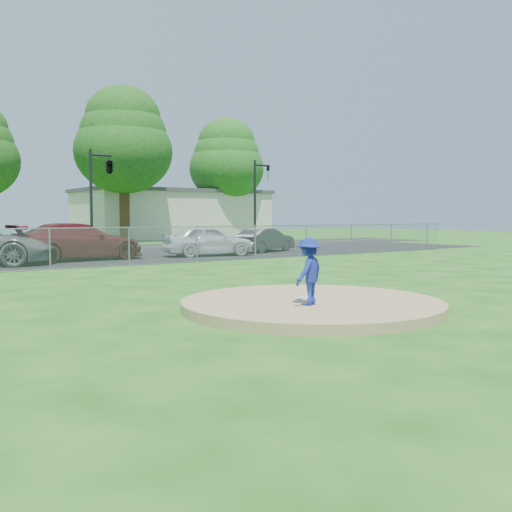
{
  "coord_description": "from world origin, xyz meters",
  "views": [
    {
      "loc": [
        -7.68,
        -8.91,
        1.93
      ],
      "look_at": [
        0.0,
        2.0,
        1.0
      ],
      "focal_mm": 40.0,
      "sensor_mm": 36.0,
      "label": 1
    }
  ],
  "objects_px": {
    "traffic_signal_center": "(108,168)",
    "parked_car_darkred": "(79,242)",
    "tree_far_right": "(227,159)",
    "commercial_building": "(172,214)",
    "parked_car_pearl": "(208,240)",
    "tree_right": "(123,140)",
    "parked_car_charcoal": "(265,240)",
    "traffic_signal_right": "(258,195)",
    "pitcher": "(309,271)"
  },
  "relations": [
    {
      "from": "traffic_signal_center",
      "to": "parked_car_darkred",
      "type": "height_order",
      "value": "traffic_signal_center"
    },
    {
      "from": "tree_far_right",
      "to": "parked_car_darkred",
      "type": "relative_size",
      "value": 1.91
    },
    {
      "from": "commercial_building",
      "to": "parked_car_darkred",
      "type": "distance_m",
      "value": 27.17
    },
    {
      "from": "commercial_building",
      "to": "parked_car_pearl",
      "type": "height_order",
      "value": "commercial_building"
    },
    {
      "from": "tree_right",
      "to": "parked_car_charcoal",
      "type": "distance_m",
      "value": 17.57
    },
    {
      "from": "tree_far_right",
      "to": "traffic_signal_center",
      "type": "distance_m",
      "value": 20.78
    },
    {
      "from": "commercial_building",
      "to": "traffic_signal_right",
      "type": "distance_m",
      "value": 16.14
    },
    {
      "from": "tree_far_right",
      "to": "parked_car_pearl",
      "type": "distance_m",
      "value": 25.01
    },
    {
      "from": "traffic_signal_right",
      "to": "tree_far_right",
      "type": "bearing_deg",
      "value": 66.09
    },
    {
      "from": "tree_far_right",
      "to": "tree_right",
      "type": "bearing_deg",
      "value": -164.74
    },
    {
      "from": "pitcher",
      "to": "parked_car_darkred",
      "type": "height_order",
      "value": "parked_car_darkred"
    },
    {
      "from": "parked_car_pearl",
      "to": "parked_car_charcoal",
      "type": "height_order",
      "value": "parked_car_pearl"
    },
    {
      "from": "tree_right",
      "to": "parked_car_charcoal",
      "type": "height_order",
      "value": "tree_right"
    },
    {
      "from": "commercial_building",
      "to": "parked_car_darkred",
      "type": "relative_size",
      "value": 2.92
    },
    {
      "from": "commercial_building",
      "to": "tree_right",
      "type": "height_order",
      "value": "tree_right"
    },
    {
      "from": "traffic_signal_center",
      "to": "traffic_signal_right",
      "type": "distance_m",
      "value": 10.34
    },
    {
      "from": "tree_right",
      "to": "pitcher",
      "type": "height_order",
      "value": "tree_right"
    },
    {
      "from": "traffic_signal_right",
      "to": "pitcher",
      "type": "height_order",
      "value": "traffic_signal_right"
    },
    {
      "from": "parked_car_darkred",
      "to": "tree_right",
      "type": "bearing_deg",
      "value": -31.27
    },
    {
      "from": "traffic_signal_center",
      "to": "tree_far_right",
      "type": "bearing_deg",
      "value": 39.04
    },
    {
      "from": "parked_car_charcoal",
      "to": "pitcher",
      "type": "bearing_deg",
      "value": 128.56
    },
    {
      "from": "tree_far_right",
      "to": "pitcher",
      "type": "bearing_deg",
      "value": -120.01
    },
    {
      "from": "tree_far_right",
      "to": "traffic_signal_center",
      "type": "xyz_separation_m",
      "value": [
        -16.03,
        -13.0,
        -2.45
      ]
    },
    {
      "from": "tree_right",
      "to": "tree_far_right",
      "type": "xyz_separation_m",
      "value": [
        11.0,
        3.0,
        -0.59
      ]
    },
    {
      "from": "traffic_signal_right",
      "to": "parked_car_darkred",
      "type": "bearing_deg",
      "value": -156.25
    },
    {
      "from": "parked_car_darkred",
      "to": "traffic_signal_center",
      "type": "bearing_deg",
      "value": -33.83
    },
    {
      "from": "pitcher",
      "to": "parked_car_pearl",
      "type": "relative_size",
      "value": 0.3
    },
    {
      "from": "commercial_building",
      "to": "parked_car_darkred",
      "type": "height_order",
      "value": "commercial_building"
    },
    {
      "from": "tree_far_right",
      "to": "pitcher",
      "type": "height_order",
      "value": "tree_far_right"
    },
    {
      "from": "tree_far_right",
      "to": "parked_car_charcoal",
      "type": "xyz_separation_m",
      "value": [
        -9.58,
        -19.05,
        -6.41
      ]
    },
    {
      "from": "traffic_signal_center",
      "to": "traffic_signal_right",
      "type": "relative_size",
      "value": 1.0
    },
    {
      "from": "traffic_signal_center",
      "to": "traffic_signal_right",
      "type": "xyz_separation_m",
      "value": [
        10.27,
        0.0,
        -1.25
      ]
    },
    {
      "from": "commercial_building",
      "to": "tree_right",
      "type": "xyz_separation_m",
      "value": [
        -7.0,
        -6.0,
        5.49
      ]
    },
    {
      "from": "traffic_signal_right",
      "to": "pitcher",
      "type": "xyz_separation_m",
      "value": [
        -14.72,
        -22.47,
        -2.5
      ]
    },
    {
      "from": "tree_far_right",
      "to": "parked_car_darkred",
      "type": "height_order",
      "value": "tree_far_right"
    },
    {
      "from": "tree_right",
      "to": "traffic_signal_center",
      "type": "distance_m",
      "value": 11.6
    },
    {
      "from": "commercial_building",
      "to": "traffic_signal_center",
      "type": "xyz_separation_m",
      "value": [
        -12.03,
        -16.0,
        2.45
      ]
    },
    {
      "from": "tree_far_right",
      "to": "parked_car_pearl",
      "type": "height_order",
      "value": "tree_far_right"
    },
    {
      "from": "parked_car_pearl",
      "to": "pitcher",
      "type": "bearing_deg",
      "value": 165.71
    },
    {
      "from": "tree_far_right",
      "to": "parked_car_charcoal",
      "type": "height_order",
      "value": "tree_far_right"
    },
    {
      "from": "pitcher",
      "to": "parked_car_pearl",
      "type": "distance_m",
      "value": 16.93
    },
    {
      "from": "commercial_building",
      "to": "tree_far_right",
      "type": "bearing_deg",
      "value": -36.87
    },
    {
      "from": "traffic_signal_right",
      "to": "parked_car_charcoal",
      "type": "relative_size",
      "value": 1.44
    },
    {
      "from": "tree_right",
      "to": "parked_car_pearl",
      "type": "bearing_deg",
      "value": -99.01
    },
    {
      "from": "tree_right",
      "to": "traffic_signal_right",
      "type": "relative_size",
      "value": 2.08
    },
    {
      "from": "commercial_building",
      "to": "parked_car_charcoal",
      "type": "height_order",
      "value": "commercial_building"
    },
    {
      "from": "parked_car_charcoal",
      "to": "parked_car_darkred",
      "type": "bearing_deg",
      "value": 72.65
    },
    {
      "from": "parked_car_pearl",
      "to": "parked_car_charcoal",
      "type": "distance_m",
      "value": 4.22
    },
    {
      "from": "tree_far_right",
      "to": "parked_car_pearl",
      "type": "xyz_separation_m",
      "value": [
        -13.69,
        -19.96,
        -6.3
      ]
    },
    {
      "from": "pitcher",
      "to": "commercial_building",
      "type": "bearing_deg",
      "value": -136.61
    }
  ]
}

